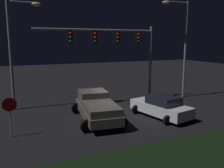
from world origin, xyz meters
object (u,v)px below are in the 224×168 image
traffic_signal_gantry (117,43)px  stop_sign (10,110)px  pickup_truck (96,105)px  street_lamp_right (181,38)px  street_lamp_left (17,42)px  car_sedan (161,107)px

traffic_signal_gantry → stop_sign: traffic_signal_gantry is taller
pickup_truck → street_lamp_right: size_ratio=0.64×
street_lamp_left → street_lamp_right: (13.83, -1.72, 0.31)m
pickup_truck → stop_sign: bearing=106.4°
traffic_signal_gantry → street_lamp_right: size_ratio=1.18×
stop_sign → pickup_truck: bearing=9.7°
pickup_truck → car_sedan: pickup_truck is taller
street_lamp_right → car_sedan: bearing=-139.0°
car_sedan → street_lamp_right: bearing=-61.2°
pickup_truck → car_sedan: (4.35, -1.19, -0.26)m
street_lamp_left → stop_sign: size_ratio=3.67×
street_lamp_right → stop_sign: (-14.62, -4.06, -3.89)m
street_lamp_right → pickup_truck: bearing=-161.4°
pickup_truck → traffic_signal_gantry: 6.65m
pickup_truck → car_sedan: 4.52m
pickup_truck → traffic_signal_gantry: (3.39, 4.06, 4.03)m
street_lamp_left → car_sedan: bearing=-34.5°
car_sedan → street_lamp_left: street_lamp_left is taller
stop_sign → traffic_signal_gantry: bearing=29.8°
pickup_truck → street_lamp_right: (9.35, 3.15, 4.46)m
pickup_truck → street_lamp_left: (-4.48, 4.88, 4.14)m
street_lamp_left → stop_sign: street_lamp_left is taller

